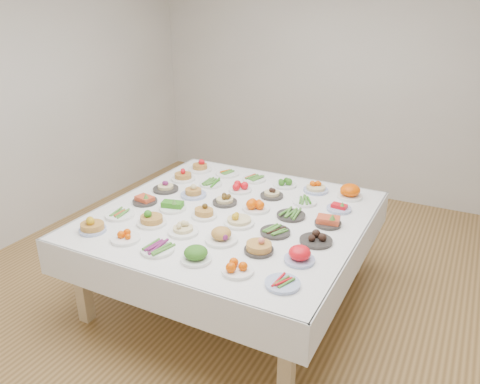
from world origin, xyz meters
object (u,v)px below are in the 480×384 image
at_px(dish_18, 165,185).
at_px(dish_35, 350,191).
at_px(display_table, 231,221).
at_px(dish_0, 92,225).

height_order(dish_18, dish_35, dish_35).
relative_size(dish_18, dish_35, 0.95).
xyz_separation_m(display_table, dish_35, (0.75, 0.75, 0.13)).
bearing_deg(dish_0, dish_18, 89.76).
distance_m(dish_18, dish_35, 1.61).
xyz_separation_m(display_table, dish_0, (-0.75, -0.74, 0.13)).
bearing_deg(dish_18, dish_35, 21.62).
bearing_deg(dish_35, display_table, -134.97).
distance_m(display_table, dish_0, 1.07).
bearing_deg(dish_18, display_table, -11.74).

